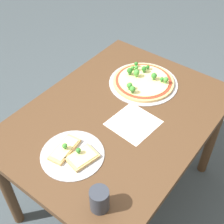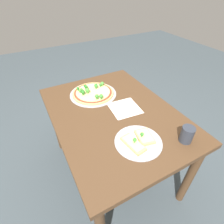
{
  "view_description": "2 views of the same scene",
  "coord_description": "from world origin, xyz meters",
  "px_view_note": "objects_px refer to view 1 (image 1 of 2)",
  "views": [
    {
      "loc": [
        -0.91,
        -0.66,
        1.84
      ],
      "look_at": [
        -0.02,
        0.02,
        0.75
      ],
      "focal_mm": 50.0,
      "sensor_mm": 36.0,
      "label": 1
    },
    {
      "loc": [
        -0.88,
        0.49,
        1.53
      ],
      "look_at": [
        -0.02,
        0.02,
        0.75
      ],
      "focal_mm": 28.0,
      "sensor_mm": 36.0,
      "label": 2
    }
  ],
  "objects_px": {
    "drinking_cup": "(99,200)",
    "dining_table": "(118,128)",
    "pizza_tray_whole": "(143,81)",
    "pizza_tray_slice": "(73,154)"
  },
  "relations": [
    {
      "from": "pizza_tray_whole",
      "to": "drinking_cup",
      "type": "relative_size",
      "value": 3.67
    },
    {
      "from": "drinking_cup",
      "to": "pizza_tray_whole",
      "type": "bearing_deg",
      "value": 21.11
    },
    {
      "from": "pizza_tray_slice",
      "to": "dining_table",
      "type": "bearing_deg",
      "value": -1.1
    },
    {
      "from": "pizza_tray_slice",
      "to": "drinking_cup",
      "type": "bearing_deg",
      "value": -116.08
    },
    {
      "from": "pizza_tray_whole",
      "to": "pizza_tray_slice",
      "type": "distance_m",
      "value": 0.62
    },
    {
      "from": "dining_table",
      "to": "drinking_cup",
      "type": "relative_size",
      "value": 10.97
    },
    {
      "from": "dining_table",
      "to": "pizza_tray_slice",
      "type": "height_order",
      "value": "pizza_tray_slice"
    },
    {
      "from": "pizza_tray_whole",
      "to": "pizza_tray_slice",
      "type": "xyz_separation_m",
      "value": [
        -0.62,
        -0.03,
        -0.01
      ]
    },
    {
      "from": "dining_table",
      "to": "pizza_tray_slice",
      "type": "xyz_separation_m",
      "value": [
        -0.33,
        0.01,
        0.11
      ]
    },
    {
      "from": "drinking_cup",
      "to": "dining_table",
      "type": "bearing_deg",
      "value": 28.77
    }
  ]
}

